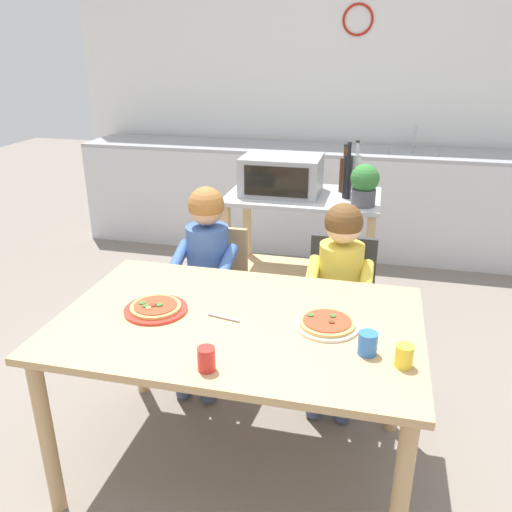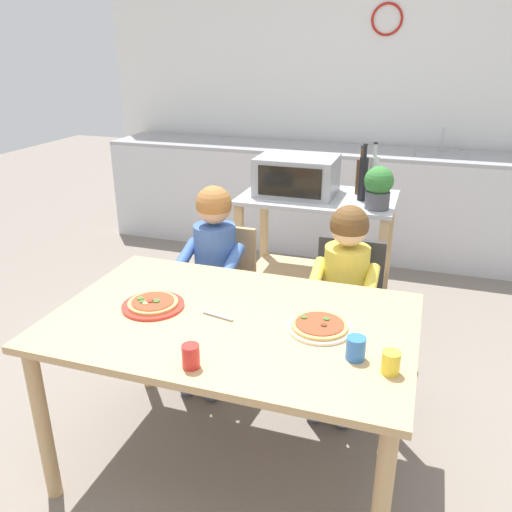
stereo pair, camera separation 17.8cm
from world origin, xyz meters
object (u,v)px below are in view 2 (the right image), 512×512
object	(u,v)px
dining_chair_right	(345,307)
toaster_oven	(297,175)
bottle_brown_beer	(373,173)
potted_herb_plant	(378,187)
bottle_slim_sauce	(362,175)
drinking_cup_red	(191,356)
child_in_blue_striped_shirt	(211,264)
pizza_plate_cream	(320,327)
kitchen_island_cart	(316,239)
drinking_cup_yellow	(391,363)
dining_table	(233,338)
dining_chair_left	(221,290)
serving_spoon	(218,316)
drinking_cup_blue	(356,348)
bottle_squat_spirits	(363,177)
child_in_yellow_shirt	(344,286)
pizza_plate_red_rimmed	(153,304)

from	to	relation	value
dining_chair_right	toaster_oven	bearing A→B (deg)	122.32
bottle_brown_beer	potted_herb_plant	distance (m)	0.39
bottle_slim_sauce	drinking_cup_red	world-z (taller)	bottle_slim_sauce
child_in_blue_striped_shirt	drinking_cup_red	size ratio (longest dim) A/B	12.86
dining_chair_right	bottle_brown_beer	bearing A→B (deg)	90.33
pizza_plate_cream	drinking_cup_red	xyz separation A→B (m)	(-0.36, -0.38, 0.03)
dining_chair_right	drinking_cup_red	xyz separation A→B (m)	(-0.36, -1.08, 0.30)
kitchen_island_cart	potted_herb_plant	distance (m)	0.59
drinking_cup_yellow	dining_table	bearing A→B (deg)	163.60
dining_chair_left	child_in_blue_striped_shirt	size ratio (longest dim) A/B	0.76
pizza_plate_cream	serving_spoon	xyz separation A→B (m)	(-0.40, -0.03, -0.01)
bottle_brown_beer	dining_table	xyz separation A→B (m)	(-0.34, -1.65, -0.34)
kitchen_island_cart	toaster_oven	distance (m)	0.43
dining_table	drinking_cup_blue	bearing A→B (deg)	-15.04
kitchen_island_cart	drinking_cup_yellow	world-z (taller)	kitchen_island_cart
toaster_oven	dining_chair_right	world-z (taller)	toaster_oven
drinking_cup_red	serving_spoon	bearing A→B (deg)	97.52
serving_spoon	bottle_squat_spirits	bearing A→B (deg)	75.83
dining_chair_left	dining_table	bearing A→B (deg)	-64.37
serving_spoon	bottle_brown_beer	bearing A→B (deg)	76.54
drinking_cup_blue	potted_herb_plant	bearing A→B (deg)	93.69
drinking_cup_red	child_in_yellow_shirt	bearing A→B (deg)	69.53
bottle_slim_sauce	pizza_plate_red_rimmed	xyz separation A→B (m)	(-0.62, -1.58, -0.24)
drinking_cup_red	bottle_brown_beer	bearing A→B (deg)	80.06
bottle_brown_beer	pizza_plate_red_rimmed	xyz separation A→B (m)	(-0.69, -1.66, -0.23)
toaster_oven	drinking_cup_yellow	bearing A→B (deg)	-65.71
toaster_oven	drinking_cup_yellow	size ratio (longest dim) A/B	6.19
drinking_cup_yellow	drinking_cup_blue	world-z (taller)	drinking_cup_blue
bottle_squat_spirits	child_in_blue_striped_shirt	world-z (taller)	bottle_squat_spirits
drinking_cup_red	serving_spoon	distance (m)	0.35
bottle_brown_beer	child_in_yellow_shirt	world-z (taller)	bottle_brown_beer
pizza_plate_red_rimmed	drinking_cup_red	size ratio (longest dim) A/B	3.10
drinking_cup_red	dining_chair_left	bearing A→B (deg)	107.20
child_in_yellow_shirt	potted_herb_plant	bearing A→B (deg)	84.31
kitchen_island_cart	dining_table	world-z (taller)	kitchen_island_cart
drinking_cup_blue	drinking_cup_yellow	bearing A→B (deg)	-21.82
child_in_yellow_shirt	drinking_cup_red	bearing A→B (deg)	-110.47
bottle_brown_beer	toaster_oven	bearing A→B (deg)	-154.31
drinking_cup_yellow	dining_chair_left	bearing A→B (deg)	137.11
toaster_oven	child_in_blue_striped_shirt	world-z (taller)	toaster_oven
child_in_blue_striped_shirt	serving_spoon	distance (m)	0.68
potted_herb_plant	child_in_yellow_shirt	bearing A→B (deg)	-95.69
child_in_blue_striped_shirt	child_in_yellow_shirt	distance (m)	0.69
dining_chair_left	drinking_cup_yellow	size ratio (longest dim) A/B	10.32
serving_spoon	dining_table	bearing A→B (deg)	11.51
bottle_squat_spirits	pizza_plate_cream	distance (m)	1.42
toaster_oven	bottle_slim_sauce	distance (m)	0.41
dining_table	serving_spoon	bearing A→B (deg)	-168.49
child_in_yellow_shirt	pizza_plate_red_rimmed	bearing A→B (deg)	-138.41
serving_spoon	pizza_plate_cream	bearing A→B (deg)	4.55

